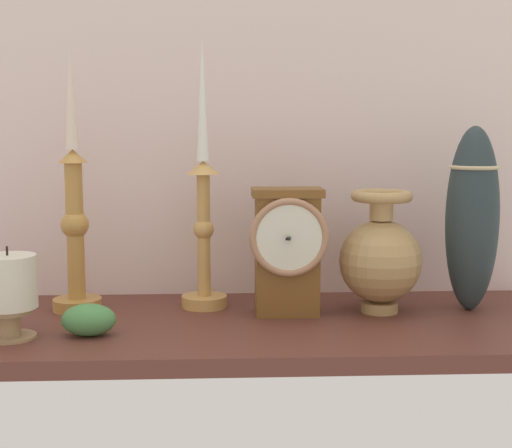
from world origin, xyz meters
The scene contains 9 objects.
ground_plane centered at (0.00, 0.00, -1.20)cm, with size 100.00×36.00×2.40cm, color #592E25.
back_wall centered at (0.00, 18.50, 32.50)cm, with size 120.00×2.00×65.00cm, color silver.
mantel_clock centered at (8.75, 3.07, 9.88)cm, with size 11.45×9.15×18.80cm.
candlestick_tall_left centered at (-22.92, 7.23, 13.74)cm, with size 7.33×7.33×40.49cm.
candlestick_tall_center centered at (-3.62, 8.25, 14.29)cm, with size 7.01×7.01×41.29cm.
brass_vase_bulbous centered at (22.81, 3.75, 8.41)cm, with size 12.36×12.36×18.37cm.
pillar_candle_front centered at (-28.81, -7.81, 6.55)cm, with size 7.36×7.36×12.30cm.
tall_ceramic_vase centered at (36.81, 4.56, 14.09)cm, with size 7.91×7.91×27.90cm.
ivy_sprig centered at (-18.69, -7.07, 2.17)cm, with size 7.23×5.06×4.34cm.
Camera 1 is at (-1.04, -104.07, 27.54)cm, focal length 51.91 mm.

